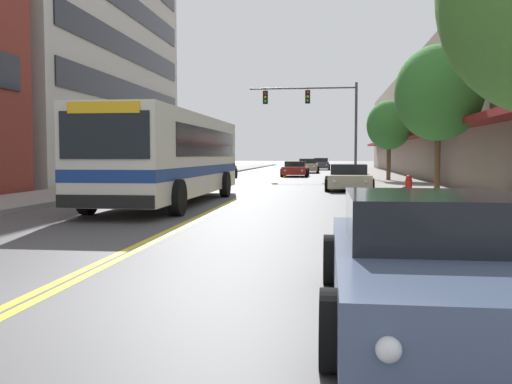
% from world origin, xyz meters
% --- Properties ---
extents(ground_plane, '(240.00, 240.00, 0.00)m').
position_xyz_m(ground_plane, '(0.00, 37.00, 0.00)').
color(ground_plane, '#4C4C4F').
extents(sidewalk_left, '(3.48, 106.00, 0.15)m').
position_xyz_m(sidewalk_left, '(-7.24, 37.00, 0.08)').
color(sidewalk_left, gray).
rests_on(sidewalk_left, ground_plane).
extents(sidewalk_right, '(3.48, 106.00, 0.15)m').
position_xyz_m(sidewalk_right, '(7.24, 37.00, 0.08)').
color(sidewalk_right, gray).
rests_on(sidewalk_right, ground_plane).
extents(centre_line, '(0.34, 106.00, 0.01)m').
position_xyz_m(centre_line, '(0.00, 37.00, 0.00)').
color(centre_line, yellow).
rests_on(centre_line, ground_plane).
extents(storefront_row_right, '(9.10, 68.00, 8.49)m').
position_xyz_m(storefront_row_right, '(13.21, 37.00, 4.24)').
color(storefront_row_right, gray).
rests_on(storefront_row_right, ground_plane).
extents(city_bus, '(2.87, 11.66, 2.98)m').
position_xyz_m(city_bus, '(-1.98, 13.45, 1.69)').
color(city_bus, silver).
rests_on(city_bus, ground_plane).
extents(car_silver_parked_left_near, '(2.18, 4.76, 1.31)m').
position_xyz_m(car_silver_parked_left_near, '(-4.42, 24.85, 0.61)').
color(car_silver_parked_left_near, '#B7B7BC').
rests_on(car_silver_parked_left_near, ground_plane).
extents(car_charcoal_parked_left_far, '(2.18, 4.19, 1.36)m').
position_xyz_m(car_charcoal_parked_left_far, '(-4.35, 33.91, 0.64)').
color(car_charcoal_parked_left_far, '#232328').
rests_on(car_charcoal_parked_left_far, ground_plane).
extents(car_slate_blue_parked_right_foreground, '(2.21, 4.91, 1.26)m').
position_xyz_m(car_slate_blue_parked_right_foreground, '(4.43, 0.23, 0.59)').
color(car_slate_blue_parked_right_foreground, '#475675').
rests_on(car_slate_blue_parked_right_foreground, ground_plane).
extents(car_champagne_parked_right_mid, '(2.21, 4.86, 1.22)m').
position_xyz_m(car_champagne_parked_right_mid, '(4.29, 21.90, 0.57)').
color(car_champagne_parked_right_mid, beige).
rests_on(car_champagne_parked_right_mid, ground_plane).
extents(car_red_moving_lead, '(2.07, 4.52, 1.17)m').
position_xyz_m(car_red_moving_lead, '(0.76, 38.70, 0.56)').
color(car_red_moving_lead, maroon).
rests_on(car_red_moving_lead, ground_plane).
extents(car_beige_moving_second, '(2.06, 4.37, 1.33)m').
position_xyz_m(car_beige_moving_second, '(1.40, 48.03, 0.63)').
color(car_beige_moving_second, '#BCAD89').
rests_on(car_beige_moving_second, ground_plane).
extents(car_dark_grey_moving_third, '(2.05, 4.37, 1.34)m').
position_xyz_m(car_dark_grey_moving_third, '(2.45, 59.32, 0.63)').
color(car_dark_grey_moving_third, '#38383D').
rests_on(car_dark_grey_moving_third, ground_plane).
extents(traffic_signal_mast, '(7.53, 0.38, 6.67)m').
position_xyz_m(traffic_signal_mast, '(2.64, 34.64, 4.80)').
color(traffic_signal_mast, '#47474C').
rests_on(traffic_signal_mast, ground_plane).
extents(street_tree_right_mid, '(3.30, 3.30, 5.67)m').
position_xyz_m(street_tree_right_mid, '(7.48, 16.84, 4.00)').
color(street_tree_right_mid, brown).
rests_on(street_tree_right_mid, sidewalk_right).
extents(street_tree_right_far, '(2.69, 2.69, 4.79)m').
position_xyz_m(street_tree_right_far, '(6.94, 29.60, 3.45)').
color(street_tree_right_far, brown).
rests_on(street_tree_right_far, sidewalk_right).
extents(fire_hydrant, '(0.30, 0.22, 0.86)m').
position_xyz_m(fire_hydrant, '(5.95, 13.33, 0.58)').
color(fire_hydrant, red).
rests_on(fire_hydrant, sidewalk_right).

